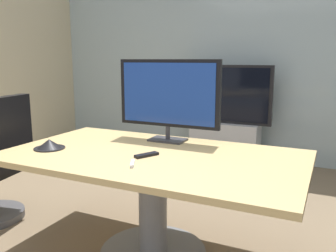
# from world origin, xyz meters

# --- Properties ---
(wall_back_glass_partition) EXTENTS (5.85, 0.10, 2.95)m
(wall_back_glass_partition) POSITION_xyz_m (0.00, 2.88, 1.47)
(wall_back_glass_partition) COLOR #9EB2B7
(wall_back_glass_partition) RESTS_ON ground
(conference_table) EXTENTS (2.03, 1.15, 0.75)m
(conference_table) POSITION_xyz_m (0.11, 0.09, 0.56)
(conference_table) COLOR tan
(conference_table) RESTS_ON ground
(tv_monitor) EXTENTS (0.84, 0.18, 0.64)m
(tv_monitor) POSITION_xyz_m (0.04, 0.49, 1.11)
(tv_monitor) COLOR #333338
(tv_monitor) RESTS_ON conference_table
(wall_display_unit) EXTENTS (1.20, 0.36, 1.31)m
(wall_display_unit) POSITION_xyz_m (-0.08, 2.53, 0.44)
(wall_display_unit) COLOR #B7BABC
(wall_display_unit) RESTS_ON ground
(conference_phone) EXTENTS (0.22, 0.22, 0.07)m
(conference_phone) POSITION_xyz_m (-0.63, -0.11, 0.78)
(conference_phone) COLOR black
(conference_phone) RESTS_ON conference_table
(remote_control) EXTENTS (0.12, 0.17, 0.02)m
(remote_control) POSITION_xyz_m (0.10, 0.01, 0.76)
(remote_control) COLOR black
(remote_control) RESTS_ON conference_table
(whiteboard_marker) EXTENTS (0.08, 0.12, 0.02)m
(whiteboard_marker) POSITION_xyz_m (0.12, -0.20, 0.76)
(whiteboard_marker) COLOR silver
(whiteboard_marker) RESTS_ON conference_table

